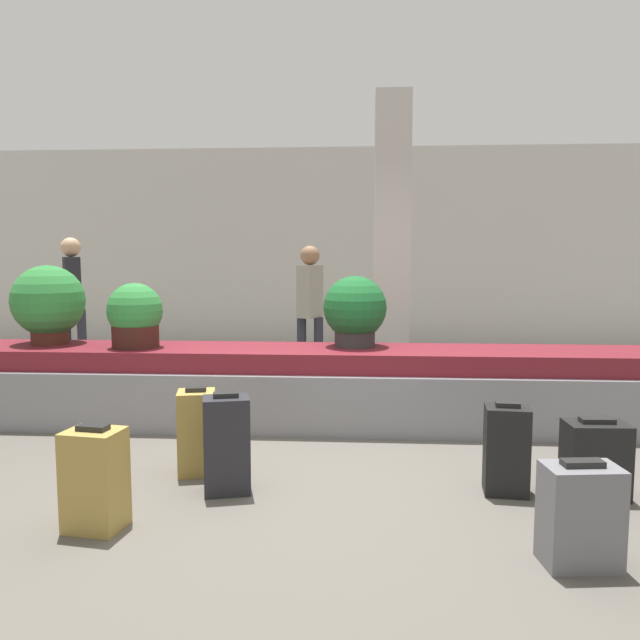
{
  "coord_description": "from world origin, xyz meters",
  "views": [
    {
      "loc": [
        0.37,
        -4.08,
        1.5
      ],
      "look_at": [
        0.0,
        1.35,
        0.93
      ],
      "focal_mm": 35.0,
      "sensor_mm": 36.0,
      "label": 1
    }
  ],
  "objects_px": {
    "potted_plant_1": "(355,311)",
    "traveler_1": "(310,302)",
    "suitcase_0": "(506,450)",
    "suitcase_1": "(580,515)",
    "pillar": "(392,245)",
    "potted_plant_2": "(135,316)",
    "suitcase_3": "(95,479)",
    "potted_plant_0": "(48,303)",
    "suitcase_5": "(227,444)",
    "suitcase_2": "(595,459)",
    "traveler_0": "(73,293)",
    "suitcase_4": "(197,432)"
  },
  "relations": [
    {
      "from": "potted_plant_1",
      "to": "suitcase_2",
      "type": "bearing_deg",
      "value": -48.44
    },
    {
      "from": "traveler_0",
      "to": "traveler_1",
      "type": "xyz_separation_m",
      "value": [
        2.99,
        -0.28,
        -0.08
      ]
    },
    {
      "from": "suitcase_5",
      "to": "potted_plant_0",
      "type": "distance_m",
      "value": 2.82
    },
    {
      "from": "suitcase_0",
      "to": "suitcase_4",
      "type": "distance_m",
      "value": 2.05
    },
    {
      "from": "pillar",
      "to": "suitcase_0",
      "type": "relative_size",
      "value": 5.47
    },
    {
      "from": "suitcase_0",
      "to": "suitcase_3",
      "type": "height_order",
      "value": "same"
    },
    {
      "from": "potted_plant_2",
      "to": "traveler_0",
      "type": "bearing_deg",
      "value": 126.54
    },
    {
      "from": "suitcase_5",
      "to": "potted_plant_2",
      "type": "height_order",
      "value": "potted_plant_2"
    },
    {
      "from": "potted_plant_0",
      "to": "traveler_1",
      "type": "height_order",
      "value": "traveler_1"
    },
    {
      "from": "suitcase_1",
      "to": "suitcase_0",
      "type": "bearing_deg",
      "value": 92.39
    },
    {
      "from": "pillar",
      "to": "traveler_0",
      "type": "xyz_separation_m",
      "value": [
        -3.91,
        0.72,
        -0.57
      ]
    },
    {
      "from": "suitcase_1",
      "to": "traveler_1",
      "type": "relative_size",
      "value": 0.33
    },
    {
      "from": "suitcase_5",
      "to": "traveler_0",
      "type": "height_order",
      "value": "traveler_0"
    },
    {
      "from": "suitcase_5",
      "to": "potted_plant_1",
      "type": "height_order",
      "value": "potted_plant_1"
    },
    {
      "from": "suitcase_3",
      "to": "potted_plant_2",
      "type": "relative_size",
      "value": 1.02
    },
    {
      "from": "potted_plant_2",
      "to": "traveler_0",
      "type": "height_order",
      "value": "traveler_0"
    },
    {
      "from": "suitcase_4",
      "to": "potted_plant_0",
      "type": "distance_m",
      "value": 2.42
    },
    {
      "from": "pillar",
      "to": "traveler_1",
      "type": "height_order",
      "value": "pillar"
    },
    {
      "from": "suitcase_5",
      "to": "potted_plant_1",
      "type": "distance_m",
      "value": 2.07
    },
    {
      "from": "potted_plant_0",
      "to": "traveler_0",
      "type": "distance_m",
      "value": 2.06
    },
    {
      "from": "suitcase_3",
      "to": "suitcase_5",
      "type": "height_order",
      "value": "suitcase_5"
    },
    {
      "from": "suitcase_0",
      "to": "traveler_1",
      "type": "distance_m",
      "value": 3.74
    },
    {
      "from": "pillar",
      "to": "suitcase_1",
      "type": "bearing_deg",
      "value": -78.99
    },
    {
      "from": "pillar",
      "to": "potted_plant_2",
      "type": "bearing_deg",
      "value": -148.69
    },
    {
      "from": "suitcase_3",
      "to": "potted_plant_2",
      "type": "xyz_separation_m",
      "value": [
        -0.56,
        2.17,
        0.68
      ]
    },
    {
      "from": "suitcase_1",
      "to": "traveler_1",
      "type": "xyz_separation_m",
      "value": [
        -1.66,
        4.26,
        0.7
      ]
    },
    {
      "from": "suitcase_0",
      "to": "traveler_1",
      "type": "bearing_deg",
      "value": 119.83
    },
    {
      "from": "suitcase_2",
      "to": "suitcase_3",
      "type": "distance_m",
      "value": 2.98
    },
    {
      "from": "suitcase_1",
      "to": "traveler_1",
      "type": "bearing_deg",
      "value": 104.63
    },
    {
      "from": "suitcase_0",
      "to": "suitcase_1",
      "type": "distance_m",
      "value": 0.92
    },
    {
      "from": "suitcase_1",
      "to": "suitcase_5",
      "type": "distance_m",
      "value": 2.07
    },
    {
      "from": "suitcase_4",
      "to": "traveler_1",
      "type": "relative_size",
      "value": 0.38
    },
    {
      "from": "suitcase_0",
      "to": "traveler_1",
      "type": "xyz_separation_m",
      "value": [
        -1.52,
        3.35,
        0.67
      ]
    },
    {
      "from": "suitcase_2",
      "to": "suitcase_4",
      "type": "xyz_separation_m",
      "value": [
        -2.58,
        0.24,
        0.05
      ]
    },
    {
      "from": "suitcase_5",
      "to": "potted_plant_0",
      "type": "height_order",
      "value": "potted_plant_0"
    },
    {
      "from": "suitcase_0",
      "to": "potted_plant_2",
      "type": "relative_size",
      "value": 1.02
    },
    {
      "from": "suitcase_0",
      "to": "pillar",
      "type": "bearing_deg",
      "value": 107.1
    },
    {
      "from": "suitcase_5",
      "to": "potted_plant_2",
      "type": "xyz_separation_m",
      "value": [
        -1.16,
        1.59,
        0.65
      ]
    },
    {
      "from": "potted_plant_1",
      "to": "traveler_1",
      "type": "bearing_deg",
      "value": 108.05
    },
    {
      "from": "potted_plant_1",
      "to": "traveler_1",
      "type": "xyz_separation_m",
      "value": [
        -0.54,
        1.66,
        -0.05
      ]
    },
    {
      "from": "suitcase_1",
      "to": "potted_plant_0",
      "type": "height_order",
      "value": "potted_plant_0"
    },
    {
      "from": "traveler_1",
      "to": "pillar",
      "type": "bearing_deg",
      "value": 89.36
    },
    {
      "from": "suitcase_1",
      "to": "potted_plant_1",
      "type": "bearing_deg",
      "value": 106.64
    },
    {
      "from": "suitcase_0",
      "to": "suitcase_1",
      "type": "relative_size",
      "value": 1.12
    },
    {
      "from": "suitcase_5",
      "to": "traveler_1",
      "type": "distance_m",
      "value": 3.52
    },
    {
      "from": "potted_plant_2",
      "to": "pillar",
      "type": "bearing_deg",
      "value": 31.31
    },
    {
      "from": "suitcase_3",
      "to": "potted_plant_0",
      "type": "bearing_deg",
      "value": 130.02
    },
    {
      "from": "suitcase_2",
      "to": "suitcase_4",
      "type": "height_order",
      "value": "suitcase_4"
    },
    {
      "from": "suitcase_0",
      "to": "suitcase_3",
      "type": "xyz_separation_m",
      "value": [
        -2.36,
        -0.68,
        -0.0
      ]
    },
    {
      "from": "potted_plant_1",
      "to": "traveler_0",
      "type": "bearing_deg",
      "value": 151.19
    }
  ]
}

